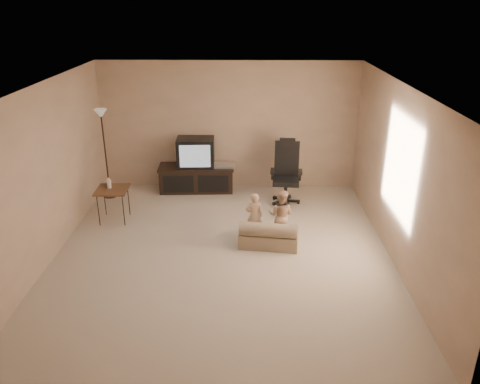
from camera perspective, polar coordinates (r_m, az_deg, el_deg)
The scene contains 9 objects.
floor at distance 7.14m, azimuth -2.14°, elevation -7.43°, with size 5.50×5.50×0.00m, color #BAAB94.
room_shell at distance 6.51m, azimuth -2.33°, elevation 4.20°, with size 5.50×5.50×5.50m.
tv_stand at distance 9.26m, azimuth -5.31°, elevation 2.80°, with size 1.52×0.61×1.07m.
office_chair at distance 8.73m, azimuth 5.62°, elevation 1.42°, with size 0.60×0.63×1.19m.
side_table at distance 8.20m, azimuth -15.35°, elevation 0.25°, with size 0.54×0.54×0.79m.
floor_lamp at distance 9.05m, azimuth -16.35°, elevation 6.80°, with size 0.27×0.27×1.71m.
child_sofa at distance 7.26m, azimuth 3.52°, elevation -5.32°, with size 0.95×0.62×0.44m.
toddler_left at distance 7.39m, azimuth 1.72°, elevation -2.93°, with size 0.28×0.21×0.77m, color tan.
toddler_right at distance 7.36m, azimuth 4.99°, elevation -2.81°, with size 0.41×0.23×0.85m, color tan.
Camera 1 is at (0.37, -6.17, 3.58)m, focal length 35.00 mm.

